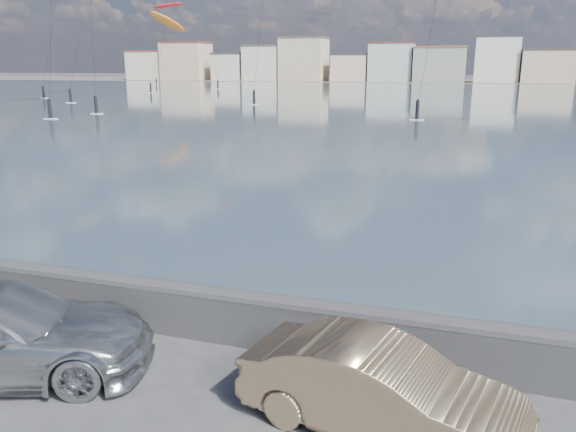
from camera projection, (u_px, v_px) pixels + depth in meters
The scene contains 8 objects.
ground at pixel (141, 421), 8.27m from camera, with size 700.00×700.00×0.00m, color #333335.
bay_water at pixel (444, 98), 92.45m from camera, with size 500.00×177.00×0.00m, color #314C53.
far_shore_strip at pixel (459, 81), 192.26m from camera, with size 500.00×60.00×0.00m, color #4C473D.
seawall at pixel (217, 311), 10.60m from camera, with size 400.00×0.36×1.08m.
far_buildings at pixel (464, 63), 177.44m from camera, with size 240.79×13.26×14.60m.
car_champagne at pixel (381, 390), 7.89m from camera, with size 1.41×4.04×1.33m, color tan.
kitesurfer_6 at pixel (167, 23), 116.71m from camera, with size 5.95×16.71×16.50m.
kitesurfer_12 at pixel (167, 7), 161.88m from camera, with size 9.52×16.44×23.16m.
Camera 1 is at (4.26, -6.20, 5.07)m, focal length 35.00 mm.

